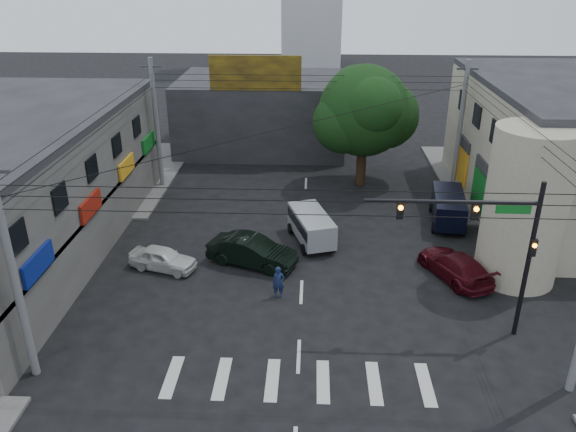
# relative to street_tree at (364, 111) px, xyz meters

# --- Properties ---
(ground) EXTENTS (160.00, 160.00, 0.00)m
(ground) POSITION_rel_street_tree_xyz_m (-4.00, -17.00, -5.47)
(ground) COLOR black
(ground) RESTS_ON ground
(sidewalk_far_left) EXTENTS (16.00, 16.00, 0.15)m
(sidewalk_far_left) POSITION_rel_street_tree_xyz_m (-22.00, 1.00, -5.40)
(sidewalk_far_left) COLOR #514F4C
(sidewalk_far_left) RESTS_ON ground
(sidewalk_far_right) EXTENTS (16.00, 16.00, 0.15)m
(sidewalk_far_right) POSITION_rel_street_tree_xyz_m (14.00, 1.00, -5.40)
(sidewalk_far_right) COLOR #514F4C
(sidewalk_far_right) RESTS_ON ground
(corner_column) EXTENTS (4.00, 4.00, 8.00)m
(corner_column) POSITION_rel_street_tree_xyz_m (7.00, -13.00, -1.47)
(corner_column) COLOR gray
(corner_column) RESTS_ON ground
(building_far) EXTENTS (14.00, 10.00, 6.00)m
(building_far) POSITION_rel_street_tree_xyz_m (-8.00, 9.00, -2.47)
(building_far) COLOR #232326
(building_far) RESTS_ON ground
(billboard) EXTENTS (7.00, 0.30, 2.60)m
(billboard) POSITION_rel_street_tree_xyz_m (-8.00, 4.10, 1.83)
(billboard) COLOR olive
(billboard) RESTS_ON building_far
(street_tree) EXTENTS (6.40, 6.40, 8.70)m
(street_tree) POSITION_rel_street_tree_xyz_m (0.00, 0.00, 0.00)
(street_tree) COLOR black
(street_tree) RESTS_ON ground
(traffic_gantry) EXTENTS (7.10, 0.35, 7.20)m
(traffic_gantry) POSITION_rel_street_tree_xyz_m (3.82, -18.00, -0.64)
(traffic_gantry) COLOR black
(traffic_gantry) RESTS_ON ground
(utility_pole_near_left) EXTENTS (0.32, 0.32, 9.20)m
(utility_pole_near_left) POSITION_rel_street_tree_xyz_m (-14.50, -21.50, -0.87)
(utility_pole_near_left) COLOR #59595B
(utility_pole_near_left) RESTS_ON ground
(utility_pole_far_left) EXTENTS (0.32, 0.32, 9.20)m
(utility_pole_far_left) POSITION_rel_street_tree_xyz_m (-14.50, -1.00, -0.87)
(utility_pole_far_left) COLOR #59595B
(utility_pole_far_left) RESTS_ON ground
(utility_pole_far_right) EXTENTS (0.32, 0.32, 9.20)m
(utility_pole_far_right) POSITION_rel_street_tree_xyz_m (6.50, -1.00, -0.87)
(utility_pole_far_right) COLOR #59595B
(utility_pole_far_right) RESTS_ON ground
(dark_sedan) EXTENTS (4.81, 5.92, 1.59)m
(dark_sedan) POSITION_rel_street_tree_xyz_m (-6.74, -12.32, -4.68)
(dark_sedan) COLOR black
(dark_sedan) RESTS_ON ground
(white_compact) EXTENTS (3.43, 4.44, 1.24)m
(white_compact) POSITION_rel_street_tree_xyz_m (-11.44, -13.00, -4.85)
(white_compact) COLOR silver
(white_compact) RESTS_ON ground
(maroon_sedan) EXTENTS (5.52, 6.23, 1.38)m
(maroon_sedan) POSITION_rel_street_tree_xyz_m (3.90, -13.21, -4.78)
(maroon_sedan) COLOR #3F0910
(maroon_sedan) RESTS_ON ground
(silver_minivan) EXTENTS (5.16, 4.13, 1.79)m
(silver_minivan) POSITION_rel_street_tree_xyz_m (-3.55, -9.48, -4.58)
(silver_minivan) COLOR #ABADB4
(silver_minivan) RESTS_ON ground
(navy_van) EXTENTS (5.21, 3.10, 1.89)m
(navy_van) POSITION_rel_street_tree_xyz_m (4.97, -6.45, -4.53)
(navy_van) COLOR black
(navy_van) RESTS_ON ground
(traffic_officer) EXTENTS (0.61, 0.42, 1.64)m
(traffic_officer) POSITION_rel_street_tree_xyz_m (-5.11, -15.49, -4.65)
(traffic_officer) COLOR #131E42
(traffic_officer) RESTS_ON ground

